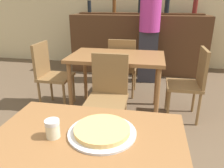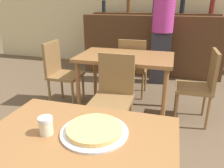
{
  "view_description": "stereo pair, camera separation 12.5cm",
  "coord_description": "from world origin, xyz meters",
  "px_view_note": "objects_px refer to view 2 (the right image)",
  "views": [
    {
      "loc": [
        0.3,
        -0.84,
        1.37
      ],
      "look_at": [
        0.03,
        0.55,
        0.83
      ],
      "focal_mm": 35.0,
      "sensor_mm": 36.0,
      "label": 1
    },
    {
      "loc": [
        0.42,
        -0.81,
        1.37
      ],
      "look_at": [
        0.03,
        0.55,
        0.83
      ],
      "focal_mm": 35.0,
      "sensor_mm": 36.0,
      "label": 2
    }
  ],
  "objects_px": {
    "chair_far_side_back": "(133,64)",
    "chair_far_side_front": "(114,91)",
    "cheese_shaker": "(46,126)",
    "person_standing": "(163,24)",
    "chair_far_side_right": "(202,82)",
    "chair_far_side_left": "(60,70)",
    "pizza_tray": "(94,130)"
  },
  "relations": [
    {
      "from": "chair_far_side_front",
      "to": "pizza_tray",
      "type": "distance_m",
      "value": 1.13
    },
    {
      "from": "chair_far_side_back",
      "to": "person_standing",
      "type": "xyz_separation_m",
      "value": [
        0.34,
        0.71,
        0.51
      ]
    },
    {
      "from": "chair_far_side_front",
      "to": "chair_far_side_right",
      "type": "bearing_deg",
      "value": 30.38
    },
    {
      "from": "chair_far_side_back",
      "to": "chair_far_side_front",
      "type": "bearing_deg",
      "value": 90.0
    },
    {
      "from": "chair_far_side_back",
      "to": "chair_far_side_right",
      "type": "distance_m",
      "value": 1.04
    },
    {
      "from": "chair_far_side_front",
      "to": "chair_far_side_right",
      "type": "distance_m",
      "value": 1.04
    },
    {
      "from": "chair_far_side_back",
      "to": "chair_far_side_right",
      "type": "bearing_deg",
      "value": 149.62
    },
    {
      "from": "chair_far_side_front",
      "to": "pizza_tray",
      "type": "relative_size",
      "value": 2.47
    },
    {
      "from": "person_standing",
      "to": "pizza_tray",
      "type": "bearing_deg",
      "value": -93.03
    },
    {
      "from": "chair_far_side_back",
      "to": "pizza_tray",
      "type": "distance_m",
      "value": 2.15
    },
    {
      "from": "chair_far_side_front",
      "to": "cheese_shaker",
      "type": "relative_size",
      "value": 9.22
    },
    {
      "from": "chair_far_side_right",
      "to": "cheese_shaker",
      "type": "xyz_separation_m",
      "value": [
        -0.94,
        -1.68,
        0.28
      ]
    },
    {
      "from": "chair_far_side_back",
      "to": "pizza_tray",
      "type": "bearing_deg",
      "value": 95.19
    },
    {
      "from": "chair_far_side_right",
      "to": "person_standing",
      "type": "distance_m",
      "value": 1.45
    },
    {
      "from": "cheese_shaker",
      "to": "person_standing",
      "type": "xyz_separation_m",
      "value": [
        0.39,
        2.92,
        0.23
      ]
    },
    {
      "from": "chair_far_side_right",
      "to": "cheese_shaker",
      "type": "relative_size",
      "value": 9.22
    },
    {
      "from": "person_standing",
      "to": "chair_far_side_left",
      "type": "bearing_deg",
      "value": -135.05
    },
    {
      "from": "person_standing",
      "to": "cheese_shaker",
      "type": "bearing_deg",
      "value": -97.53
    },
    {
      "from": "chair_far_side_left",
      "to": "cheese_shaker",
      "type": "distance_m",
      "value": 1.9
    },
    {
      "from": "chair_far_side_left",
      "to": "person_standing",
      "type": "distance_m",
      "value": 1.82
    },
    {
      "from": "pizza_tray",
      "to": "person_standing",
      "type": "relative_size",
      "value": 0.19
    },
    {
      "from": "chair_far_side_front",
      "to": "cheese_shaker",
      "type": "xyz_separation_m",
      "value": [
        -0.04,
        -1.16,
        0.28
      ]
    },
    {
      "from": "chair_far_side_right",
      "to": "chair_far_side_front",
      "type": "bearing_deg",
      "value": -59.62
    },
    {
      "from": "chair_far_side_left",
      "to": "chair_far_side_front",
      "type": "bearing_deg",
      "value": -120.38
    },
    {
      "from": "chair_far_side_left",
      "to": "chair_far_side_right",
      "type": "bearing_deg",
      "value": -90.0
    },
    {
      "from": "chair_far_side_right",
      "to": "person_standing",
      "type": "relative_size",
      "value": 0.47
    },
    {
      "from": "chair_far_side_back",
      "to": "person_standing",
      "type": "bearing_deg",
      "value": -115.8
    },
    {
      "from": "chair_far_side_front",
      "to": "cheese_shaker",
      "type": "bearing_deg",
      "value": -92.04
    },
    {
      "from": "chair_far_side_front",
      "to": "chair_far_side_left",
      "type": "relative_size",
      "value": 1.0
    },
    {
      "from": "chair_far_side_front",
      "to": "cheese_shaker",
      "type": "distance_m",
      "value": 1.19
    },
    {
      "from": "chair_far_side_front",
      "to": "person_standing",
      "type": "height_order",
      "value": "person_standing"
    },
    {
      "from": "chair_far_side_back",
      "to": "pizza_tray",
      "type": "xyz_separation_m",
      "value": [
        0.19,
        -2.13,
        0.25
      ]
    }
  ]
}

